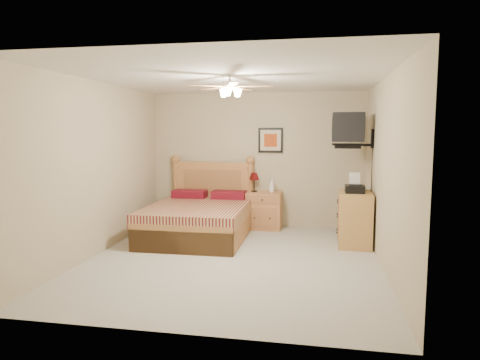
{
  "coord_description": "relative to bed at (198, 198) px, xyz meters",
  "views": [
    {
      "loc": [
        1.14,
        -5.7,
        1.78
      ],
      "look_at": [
        -0.07,
        0.9,
        1.02
      ],
      "focal_mm": 32.0,
      "sensor_mm": 36.0,
      "label": 1
    }
  ],
  "objects": [
    {
      "name": "wall_back",
      "position": [
        0.82,
        1.13,
        0.58
      ],
      "size": [
        4.0,
        0.04,
        2.5
      ],
      "primitive_type": "cube",
      "color": "tan",
      "rests_on": "ground"
    },
    {
      "name": "fax_machine",
      "position": [
        2.53,
        -0.09,
        0.33
      ],
      "size": [
        0.29,
        0.31,
        0.31
      ],
      "primitive_type": null,
      "rotation": [
        0.0,
        0.0,
        -0.01
      ],
      "color": "black",
      "rests_on": "dresser"
    },
    {
      "name": "ceiling",
      "position": [
        0.82,
        -1.12,
        1.83
      ],
      "size": [
        4.0,
        4.5,
        0.04
      ],
      "primitive_type": "cube",
      "color": "white",
      "rests_on": "ground"
    },
    {
      "name": "dresser",
      "position": [
        2.55,
        -0.04,
        -0.25
      ],
      "size": [
        0.52,
        0.73,
        0.84
      ],
      "primitive_type": "cube",
      "rotation": [
        0.0,
        0.0,
        -0.04
      ],
      "color": "#A97041",
      "rests_on": "ground"
    },
    {
      "name": "wall_left",
      "position": [
        -1.18,
        -1.12,
        0.58
      ],
      "size": [
        0.04,
        4.5,
        2.5
      ],
      "primitive_type": "cube",
      "color": "tan",
      "rests_on": "ground"
    },
    {
      "name": "nightstand",
      "position": [
        1.0,
        0.88,
        -0.33
      ],
      "size": [
        0.64,
        0.48,
        0.68
      ],
      "primitive_type": "cube",
      "rotation": [
        0.0,
        0.0,
        -0.03
      ],
      "color": "#AC7542",
      "rests_on": "ground"
    },
    {
      "name": "wall_tv",
      "position": [
        2.57,
        0.22,
        1.14
      ],
      "size": [
        0.56,
        0.46,
        0.58
      ],
      "primitive_type": null,
      "color": "black",
      "rests_on": "wall_right"
    },
    {
      "name": "lotion_bottle",
      "position": [
        1.13,
        0.92,
        0.13
      ],
      "size": [
        0.11,
        0.11,
        0.25
      ],
      "primitive_type": "imported",
      "rotation": [
        0.0,
        0.0,
        0.22
      ],
      "color": "white",
      "rests_on": "nightstand"
    },
    {
      "name": "bed",
      "position": [
        0.0,
        0.0,
        0.0
      ],
      "size": [
        1.6,
        2.08,
        1.34
      ],
      "primitive_type": null,
      "rotation": [
        0.0,
        0.0,
        0.01
      ],
      "color": "#B97C43",
      "rests_on": "ground"
    },
    {
      "name": "magazine_upper",
      "position": [
        2.53,
        0.26,
        0.21
      ],
      "size": [
        0.2,
        0.26,
        0.02
      ],
      "primitive_type": "imported",
      "rotation": [
        0.0,
        0.0,
        -0.03
      ],
      "color": "gray",
      "rests_on": "magazine_lower"
    },
    {
      "name": "floor",
      "position": [
        0.82,
        -1.12,
        -0.67
      ],
      "size": [
        4.5,
        4.5,
        0.0
      ],
      "primitive_type": "plane",
      "color": "#AAA599",
      "rests_on": "ground"
    },
    {
      "name": "magazine_lower",
      "position": [
        2.5,
        0.23,
        0.19
      ],
      "size": [
        0.26,
        0.32,
        0.03
      ],
      "primitive_type": "imported",
      "rotation": [
        0.0,
        0.0,
        0.19
      ],
      "color": "#B3A38D",
      "rests_on": "dresser"
    },
    {
      "name": "table_lamp",
      "position": [
        0.81,
        0.92,
        0.18
      ],
      "size": [
        0.2,
        0.2,
        0.35
      ],
      "primitive_type": null,
      "rotation": [
        0.0,
        0.0,
        -0.06
      ],
      "color": "#520B0C",
      "rests_on": "nightstand"
    },
    {
      "name": "framed_picture",
      "position": [
        1.09,
        1.11,
        0.95
      ],
      "size": [
        0.46,
        0.04,
        0.46
      ],
      "primitive_type": "cube",
      "color": "black",
      "rests_on": "wall_back"
    },
    {
      "name": "ceiling_fan",
      "position": [
        0.82,
        -1.32,
        1.69
      ],
      "size": [
        1.14,
        1.14,
        0.28
      ],
      "primitive_type": null,
      "color": "silver",
      "rests_on": "ceiling"
    },
    {
      "name": "wall_right",
      "position": [
        2.82,
        -1.12,
        0.58
      ],
      "size": [
        0.04,
        4.5,
        2.5
      ],
      "primitive_type": "cube",
      "color": "tan",
      "rests_on": "ground"
    },
    {
      "name": "wall_front",
      "position": [
        0.82,
        -3.37,
        0.58
      ],
      "size": [
        4.0,
        0.04,
        2.5
      ],
      "primitive_type": "cube",
      "color": "tan",
      "rests_on": "ground"
    }
  ]
}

